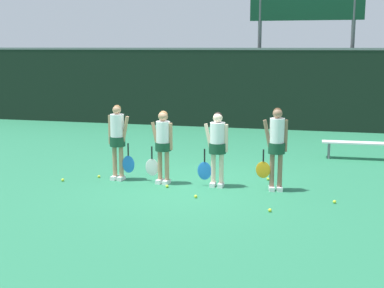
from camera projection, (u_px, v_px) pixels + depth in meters
ground_plane at (192, 184)px, 11.90m from camera, size 140.00×140.00×0.00m
fence_windscreen at (248, 88)px, 19.74m from camera, size 60.00×0.08×2.97m
scoreboard at (306, 8)px, 19.53m from camera, size 4.11×0.15×5.62m
bench_courtside at (363, 144)px, 14.49m from camera, size 2.17×0.44×0.47m
player_0 at (118, 137)px, 12.15m from camera, size 0.64×0.36×1.73m
player_1 at (163, 141)px, 11.83m from camera, size 0.65×0.36×1.64m
player_2 at (217, 143)px, 11.57m from camera, size 0.67×0.37×1.64m
player_3 at (276, 142)px, 11.23m from camera, size 0.64×0.35×1.77m
tennis_ball_0 at (268, 179)px, 12.26m from camera, size 0.07×0.07×0.07m
tennis_ball_1 at (63, 180)px, 12.17m from camera, size 0.07×0.07×0.07m
tennis_ball_2 at (202, 174)px, 12.73m from camera, size 0.06×0.06×0.06m
tennis_ball_3 at (167, 186)px, 11.63m from camera, size 0.07×0.07×0.07m
tennis_ball_4 at (196, 196)px, 10.84m from camera, size 0.07×0.07×0.07m
tennis_ball_5 at (334, 202)px, 10.47m from camera, size 0.07×0.07×0.07m
tennis_ball_6 at (270, 210)px, 9.93m from camera, size 0.07×0.07×0.07m
tennis_ball_7 at (99, 176)px, 12.50m from camera, size 0.07×0.07×0.07m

